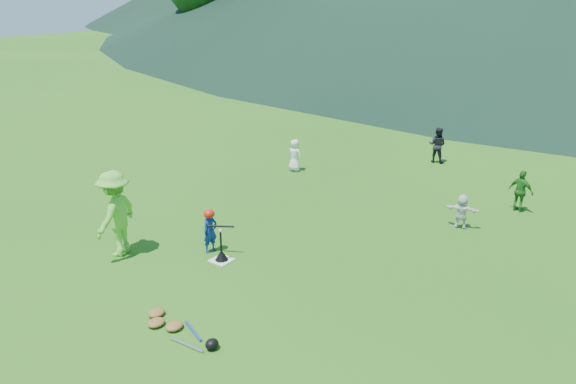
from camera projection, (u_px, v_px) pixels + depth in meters
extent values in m
plane|color=#245F15|center=(222.00, 260.00, 12.61)|extent=(120.00, 120.00, 0.00)
cube|color=silver|center=(222.00, 260.00, 12.60)|extent=(0.45, 0.45, 0.02)
sphere|color=white|center=(220.00, 231.00, 12.35)|extent=(0.08, 0.08, 0.08)
imported|color=navy|center=(210.00, 231.00, 12.86)|extent=(0.30, 0.41, 1.02)
imported|color=#67C93B|center=(116.00, 214.00, 12.59)|extent=(1.12, 1.46, 1.99)
imported|color=white|center=(295.00, 155.00, 18.50)|extent=(0.53, 0.36, 1.07)
imported|color=black|center=(437.00, 145.00, 19.37)|extent=(0.65, 0.53, 1.24)
imported|color=#287222|center=(521.00, 191.00, 15.15)|extent=(0.73, 0.43, 1.16)
imported|color=white|center=(462.00, 211.00, 14.13)|extent=(0.88, 0.43, 0.91)
cone|color=black|center=(222.00, 256.00, 12.57)|extent=(0.30, 0.30, 0.18)
cylinder|color=black|center=(221.00, 242.00, 12.45)|extent=(0.04, 0.04, 0.50)
ellipsoid|color=red|center=(209.00, 214.00, 12.71)|extent=(0.24, 0.26, 0.22)
cylinder|color=black|center=(221.00, 226.00, 12.66)|extent=(0.57, 0.33, 0.07)
ellipsoid|color=olive|center=(156.00, 323.00, 10.18)|extent=(0.28, 0.34, 0.13)
ellipsoid|color=olive|center=(174.00, 326.00, 10.07)|extent=(0.28, 0.34, 0.13)
ellipsoid|color=olive|center=(156.00, 313.00, 10.48)|extent=(0.28, 0.34, 0.13)
cylinder|color=silver|center=(187.00, 345.00, 9.61)|extent=(0.72, 0.11, 0.06)
cylinder|color=#263FA5|center=(194.00, 331.00, 9.99)|extent=(0.65, 0.30, 0.05)
ellipsoid|color=black|center=(212.00, 344.00, 9.52)|extent=(0.22, 0.24, 0.19)
cube|color=gray|center=(543.00, 78.00, 33.47)|extent=(70.00, 0.03, 1.20)
cube|color=yellow|center=(544.00, 67.00, 33.24)|extent=(70.00, 0.08, 0.08)
cylinder|color=gray|center=(152.00, 43.00, 53.05)|extent=(0.07, 0.07, 1.30)
cylinder|color=gray|center=(543.00, 78.00, 33.47)|extent=(0.07, 0.07, 1.30)
cylinder|color=#382314|center=(204.00, 31.00, 54.04)|extent=(0.56, 0.56, 3.15)
cylinder|color=#382314|center=(252.00, 30.00, 52.38)|extent=(0.56, 0.56, 3.74)
cylinder|color=#382314|center=(304.00, 28.00, 50.72)|extent=(0.56, 0.56, 4.34)
cylinder|color=#382314|center=(330.00, 39.00, 45.98)|extent=(0.56, 0.56, 3.18)
cylinder|color=#382314|center=(392.00, 38.00, 44.32)|extent=(0.56, 0.56, 3.78)
cylinder|color=#382314|center=(458.00, 35.00, 42.66)|extent=(0.56, 0.56, 4.38)
cylinder|color=#382314|center=(510.00, 51.00, 37.92)|extent=(0.56, 0.56, 3.22)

